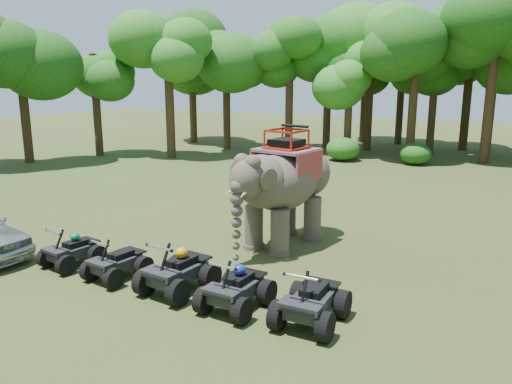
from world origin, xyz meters
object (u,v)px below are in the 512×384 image
(elephant, at_px, (284,187))
(atv_2, at_px, (178,266))
(atv_4, at_px, (311,295))
(atv_0, at_px, (71,246))
(atv_1, at_px, (117,258))
(atv_3, at_px, (236,283))

(elephant, bearing_deg, atv_2, -90.14)
(atv_2, distance_m, atv_4, 3.54)
(elephant, distance_m, atv_4, 5.49)
(atv_0, distance_m, atv_1, 1.79)
(elephant, distance_m, atv_3, 4.99)
(atv_2, xyz_separation_m, atv_4, (3.54, 0.10, -0.02))
(atv_0, height_order, atv_1, atv_1)
(atv_0, xyz_separation_m, atv_3, (5.46, -0.03, 0.06))
(atv_3, bearing_deg, atv_2, 178.10)
(atv_0, distance_m, atv_4, 7.25)
(atv_1, distance_m, atv_4, 5.47)
(elephant, distance_m, atv_2, 4.81)
(atv_0, height_order, atv_2, atv_2)
(atv_3, bearing_deg, elephant, 104.50)
(atv_1, distance_m, atv_3, 3.68)
(atv_2, bearing_deg, atv_0, -174.54)
(atv_0, height_order, atv_4, atv_4)
(atv_1, xyz_separation_m, atv_3, (3.68, 0.03, 0.05))
(atv_0, distance_m, atv_2, 3.71)
(atv_0, bearing_deg, atv_3, 6.59)
(atv_1, xyz_separation_m, atv_2, (1.92, 0.13, 0.10))
(atv_2, bearing_deg, atv_1, -171.85)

